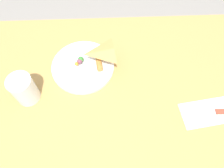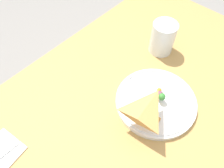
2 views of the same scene
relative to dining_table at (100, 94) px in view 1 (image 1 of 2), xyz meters
The scene contains 6 objects.
ground_plane 0.62m from the dining_table, ahead, with size 6.00×6.00×0.00m, color gray.
dining_table is the anchor object (origin of this frame).
plate_pizza 0.15m from the dining_table, 50.50° to the right, with size 0.26×0.26×0.05m.
milk_glass 0.32m from the dining_table, 10.27° to the left, with size 0.09×0.09×0.12m.
napkin_folded 0.45m from the dining_table, 160.36° to the left, with size 0.22×0.13×0.00m.
butter_knife 0.46m from the dining_table, 160.77° to the left, with size 0.21×0.03×0.01m.
Camera 1 is at (-0.03, 0.44, 1.49)m, focal length 35.00 mm.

